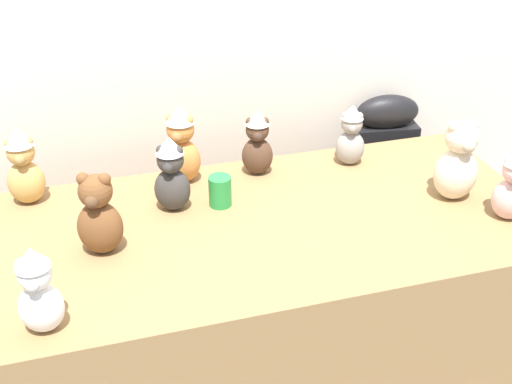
{
  "coord_description": "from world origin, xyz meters",
  "views": [
    {
      "loc": [
        -0.53,
        -1.55,
        1.97
      ],
      "look_at": [
        0.0,
        0.25,
        0.89
      ],
      "focal_mm": 46.39,
      "sensor_mm": 36.0,
      "label": 1
    }
  ],
  "objects_px": {
    "teddy_bear_cocoa": "(257,143)",
    "party_cup_green": "(220,191)",
    "display_table": "(256,312)",
    "teddy_bear_charcoal": "(171,175)",
    "teddy_bear_ash": "(351,136)",
    "instrument_case": "(379,188)",
    "teddy_bear_snow": "(38,291)",
    "teddy_bear_ginger": "(181,145)",
    "teddy_bear_chestnut": "(99,216)",
    "teddy_bear_cream": "(458,162)",
    "teddy_bear_honey": "(23,167)"
  },
  "relations": [
    {
      "from": "teddy_bear_snow",
      "to": "teddy_bear_charcoal",
      "type": "relative_size",
      "value": 0.96
    },
    {
      "from": "teddy_bear_ash",
      "to": "teddy_bear_ginger",
      "type": "relative_size",
      "value": 0.81
    },
    {
      "from": "instrument_case",
      "to": "teddy_bear_chestnut",
      "type": "bearing_deg",
      "value": -147.34
    },
    {
      "from": "teddy_bear_snow",
      "to": "party_cup_green",
      "type": "height_order",
      "value": "teddy_bear_snow"
    },
    {
      "from": "instrument_case",
      "to": "teddy_bear_snow",
      "type": "xyz_separation_m",
      "value": [
        -1.45,
        -0.93,
        0.43
      ]
    },
    {
      "from": "teddy_bear_cocoa",
      "to": "teddy_bear_cream",
      "type": "xyz_separation_m",
      "value": [
        0.62,
        -0.37,
        0.01
      ]
    },
    {
      "from": "teddy_bear_cream",
      "to": "party_cup_green",
      "type": "distance_m",
      "value": 0.83
    },
    {
      "from": "teddy_bear_snow",
      "to": "teddy_bear_chestnut",
      "type": "bearing_deg",
      "value": 71.65
    },
    {
      "from": "teddy_bear_cocoa",
      "to": "teddy_bear_ginger",
      "type": "distance_m",
      "value": 0.28
    },
    {
      "from": "teddy_bear_chestnut",
      "to": "teddy_bear_cocoa",
      "type": "distance_m",
      "value": 0.71
    },
    {
      "from": "teddy_bear_snow",
      "to": "teddy_bear_cream",
      "type": "bearing_deg",
      "value": 23.17
    },
    {
      "from": "teddy_bear_cocoa",
      "to": "party_cup_green",
      "type": "height_order",
      "value": "teddy_bear_cocoa"
    },
    {
      "from": "instrument_case",
      "to": "teddy_bear_ginger",
      "type": "xyz_separation_m",
      "value": [
        -0.94,
        -0.22,
        0.45
      ]
    },
    {
      "from": "teddy_bear_charcoal",
      "to": "party_cup_green",
      "type": "height_order",
      "value": "teddy_bear_charcoal"
    },
    {
      "from": "display_table",
      "to": "teddy_bear_charcoal",
      "type": "relative_size",
      "value": 7.21
    },
    {
      "from": "instrument_case",
      "to": "teddy_bear_cream",
      "type": "relative_size",
      "value": 3.03
    },
    {
      "from": "teddy_bear_snow",
      "to": "teddy_bear_cream",
      "type": "height_order",
      "value": "teddy_bear_cream"
    },
    {
      "from": "display_table",
      "to": "teddy_bear_ginger",
      "type": "xyz_separation_m",
      "value": [
        -0.18,
        0.36,
        0.53
      ]
    },
    {
      "from": "teddy_bear_chestnut",
      "to": "teddy_bear_cream",
      "type": "height_order",
      "value": "teddy_bear_cream"
    },
    {
      "from": "instrument_case",
      "to": "teddy_bear_cream",
      "type": "height_order",
      "value": "teddy_bear_cream"
    },
    {
      "from": "teddy_bear_ginger",
      "to": "party_cup_green",
      "type": "bearing_deg",
      "value": -38.15
    },
    {
      "from": "teddy_bear_snow",
      "to": "teddy_bear_ginger",
      "type": "bearing_deg",
      "value": 64.85
    },
    {
      "from": "display_table",
      "to": "instrument_case",
      "type": "height_order",
      "value": "instrument_case"
    },
    {
      "from": "instrument_case",
      "to": "display_table",
      "type": "bearing_deg",
      "value": -135.37
    },
    {
      "from": "instrument_case",
      "to": "teddy_bear_ginger",
      "type": "bearing_deg",
      "value": -159.33
    },
    {
      "from": "instrument_case",
      "to": "teddy_bear_ash",
      "type": "bearing_deg",
      "value": -129.9
    },
    {
      "from": "teddy_bear_chestnut",
      "to": "teddy_bear_ash",
      "type": "xyz_separation_m",
      "value": [
        0.98,
        0.33,
        -0.01
      ]
    },
    {
      "from": "teddy_bear_ash",
      "to": "instrument_case",
      "type": "bearing_deg",
      "value": 62.06
    },
    {
      "from": "teddy_bear_ginger",
      "to": "display_table",
      "type": "bearing_deg",
      "value": -35.34
    },
    {
      "from": "display_table",
      "to": "teddy_bear_charcoal",
      "type": "xyz_separation_m",
      "value": [
        -0.25,
        0.17,
        0.52
      ]
    },
    {
      "from": "teddy_bear_charcoal",
      "to": "teddy_bear_ginger",
      "type": "height_order",
      "value": "teddy_bear_ginger"
    },
    {
      "from": "teddy_bear_ash",
      "to": "teddy_bear_ginger",
      "type": "xyz_separation_m",
      "value": [
        -0.65,
        0.05,
        0.03
      ]
    },
    {
      "from": "teddy_bear_chestnut",
      "to": "teddy_bear_charcoal",
      "type": "relative_size",
      "value": 1.01
    },
    {
      "from": "instrument_case",
      "to": "teddy_bear_cream",
      "type": "distance_m",
      "value": 0.77
    },
    {
      "from": "teddy_bear_chestnut",
      "to": "teddy_bear_honey",
      "type": "height_order",
      "value": "teddy_bear_honey"
    },
    {
      "from": "teddy_bear_ginger",
      "to": "teddy_bear_honey",
      "type": "relative_size",
      "value": 1.06
    },
    {
      "from": "teddy_bear_chestnut",
      "to": "teddy_bear_cocoa",
      "type": "bearing_deg",
      "value": 49.91
    },
    {
      "from": "teddy_bear_snow",
      "to": "teddy_bear_charcoal",
      "type": "distance_m",
      "value": 0.68
    },
    {
      "from": "teddy_bear_honey",
      "to": "teddy_bear_cream",
      "type": "bearing_deg",
      "value": -11.2
    },
    {
      "from": "teddy_bear_ash",
      "to": "teddy_bear_charcoal",
      "type": "relative_size",
      "value": 0.89
    },
    {
      "from": "teddy_bear_charcoal",
      "to": "teddy_bear_ginger",
      "type": "bearing_deg",
      "value": 91.51
    },
    {
      "from": "teddy_bear_chestnut",
      "to": "teddy_bear_ash",
      "type": "height_order",
      "value": "teddy_bear_chestnut"
    },
    {
      "from": "display_table",
      "to": "teddy_bear_cream",
      "type": "bearing_deg",
      "value": -2.78
    },
    {
      "from": "teddy_bear_chestnut",
      "to": "teddy_bear_ginger",
      "type": "xyz_separation_m",
      "value": [
        0.33,
        0.38,
        0.02
      ]
    },
    {
      "from": "teddy_bear_snow",
      "to": "party_cup_green",
      "type": "bearing_deg",
      "value": 50.17
    },
    {
      "from": "teddy_bear_snow",
      "to": "teddy_bear_ash",
      "type": "bearing_deg",
      "value": 40.31
    },
    {
      "from": "teddy_bear_cocoa",
      "to": "instrument_case",
      "type": "bearing_deg",
      "value": 35.75
    },
    {
      "from": "teddy_bear_ash",
      "to": "teddy_bear_ginger",
      "type": "distance_m",
      "value": 0.65
    },
    {
      "from": "teddy_bear_snow",
      "to": "teddy_bear_honey",
      "type": "xyz_separation_m",
      "value": [
        -0.04,
        0.7,
        0.01
      ]
    },
    {
      "from": "display_table",
      "to": "teddy_bear_chestnut",
      "type": "bearing_deg",
      "value": -177.77
    }
  ]
}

